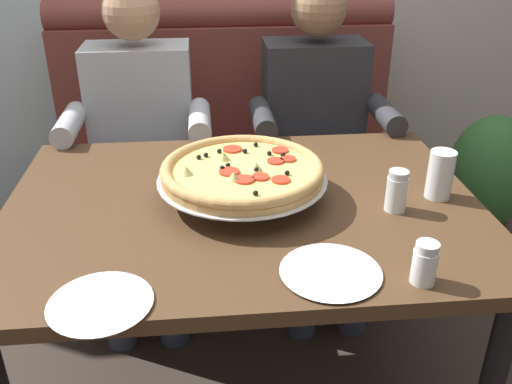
{
  "coord_description": "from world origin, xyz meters",
  "views": [
    {
      "loc": [
        -0.1,
        -1.35,
        1.48
      ],
      "look_at": [
        0.03,
        -0.03,
        0.8
      ],
      "focal_mm": 38.9,
      "sensor_mm": 36.0,
      "label": 1
    }
  ],
  "objects": [
    {
      "name": "dining_table",
      "position": [
        0.0,
        0.0,
        0.67
      ],
      "size": [
        1.31,
        0.95,
        0.75
      ],
      "color": "#4C331E",
      "rests_on": "ground_plane"
    },
    {
      "name": "pizza",
      "position": [
        0.0,
        0.02,
        0.84
      ],
      "size": [
        0.47,
        0.47,
        0.11
      ],
      "color": "silver",
      "rests_on": "dining_table"
    },
    {
      "name": "booth_bench",
      "position": [
        0.0,
        0.94,
        0.4
      ],
      "size": [
        1.53,
        0.78,
        1.13
      ],
      "color": "brown",
      "rests_on": "ground_plane"
    },
    {
      "name": "drinking_glass",
      "position": [
        0.55,
        -0.02,
        0.82
      ],
      "size": [
        0.07,
        0.07,
        0.14
      ],
      "color": "silver",
      "rests_on": "dining_table"
    },
    {
      "name": "diner_right",
      "position": [
        0.34,
        0.68,
        0.71
      ],
      "size": [
        0.54,
        0.64,
        1.27
      ],
      "color": "#2D3342",
      "rests_on": "ground_plane"
    },
    {
      "name": "shaker_parmesan",
      "position": [
        0.4,
        -0.08,
        0.8
      ],
      "size": [
        0.06,
        0.06,
        0.11
      ],
      "color": "white",
      "rests_on": "dining_table"
    },
    {
      "name": "diner_left",
      "position": [
        -0.34,
        0.68,
        0.71
      ],
      "size": [
        0.54,
        0.64,
        1.27
      ],
      "color": "#2D3342",
      "rests_on": "ground_plane"
    },
    {
      "name": "shaker_pepper_flakes",
      "position": [
        0.36,
        -0.4,
        0.8
      ],
      "size": [
        0.05,
        0.05,
        0.1
      ],
      "color": "white",
      "rests_on": "dining_table"
    },
    {
      "name": "plate_near_right",
      "position": [
        0.17,
        -0.35,
        0.76
      ],
      "size": [
        0.23,
        0.23,
        0.02
      ],
      "color": "white",
      "rests_on": "dining_table"
    },
    {
      "name": "potted_plant",
      "position": [
        1.14,
        0.74,
        0.39
      ],
      "size": [
        0.36,
        0.36,
        0.7
      ],
      "color": "brown",
      "rests_on": "ground_plane"
    },
    {
      "name": "plate_near_left",
      "position": [
        -0.33,
        -0.42,
        0.76
      ],
      "size": [
        0.22,
        0.22,
        0.02
      ],
      "color": "white",
      "rests_on": "dining_table"
    }
  ]
}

